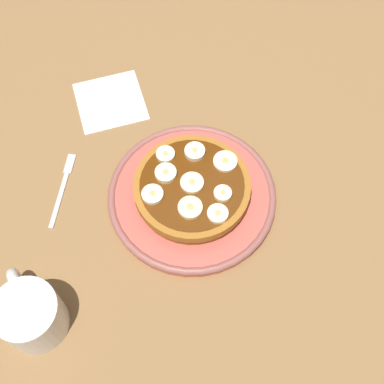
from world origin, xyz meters
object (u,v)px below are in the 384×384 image
object	(u,v)px
banana_slice_1	(218,214)
banana_slice_6	(153,195)
plate	(192,196)
banana_slice_3	(195,152)
fork	(63,185)
pancake_stack	(193,188)
banana_slice_4	(190,208)
napkin	(110,101)
coffee_mug	(30,314)
banana_slice_7	(165,155)
banana_slice_2	(223,194)
banana_slice_8	(225,162)
banana_slice_0	(188,181)
banana_slice_5	(166,173)

from	to	relation	value
banana_slice_1	banana_slice_6	xyz separation A→B (cm)	(7.14, 6.53, 0.04)
plate	banana_slice_3	world-z (taller)	banana_slice_3
banana_slice_3	banana_slice_6	bearing A→B (deg)	110.53
fork	pancake_stack	bearing A→B (deg)	-125.49
banana_slice_4	napkin	world-z (taller)	banana_slice_4
pancake_stack	coffee_mug	xyz separation A→B (cm)	(-6.07, 27.64, 0.57)
banana_slice_4	banana_slice_7	size ratio (longest dim) A/B	1.24
banana_slice_2	banana_slice_8	distance (cm)	5.42
banana_slice_6	napkin	world-z (taller)	banana_slice_6
banana_slice_0	banana_slice_8	size ratio (longest dim) A/B	0.96
banana_slice_8	banana_slice_2	bearing A→B (deg)	145.04
banana_slice_7	banana_slice_6	bearing A→B (deg)	136.63
plate	banana_slice_2	distance (cm)	6.24
banana_slice_4	banana_slice_7	xyz separation A→B (cm)	(9.49, -1.12, -0.00)
pancake_stack	banana_slice_6	world-z (taller)	banana_slice_6
banana_slice_5	banana_slice_8	xyz separation A→B (cm)	(-2.43, -8.62, -0.16)
banana_slice_0	pancake_stack	bearing A→B (deg)	-124.22
banana_slice_5	banana_slice_7	bearing A→B (deg)	-27.27
banana_slice_1	fork	xyz separation A→B (cm)	(17.88, 16.87, -4.88)
coffee_mug	plate	bearing A→B (deg)	-77.69
banana_slice_5	banana_slice_6	xyz separation A→B (cm)	(-2.12, 3.25, -0.07)
fork	banana_slice_5	bearing A→B (deg)	-122.39
banana_slice_5	banana_slice_7	size ratio (longest dim) A/B	1.13
banana_slice_3	banana_slice_8	size ratio (longest dim) A/B	0.86
banana_slice_0	banana_slice_6	world-z (taller)	banana_slice_6
banana_slice_2	napkin	size ratio (longest dim) A/B	0.24
banana_slice_2	banana_slice_4	size ratio (longest dim) A/B	0.74
plate	pancake_stack	distance (cm)	2.24
banana_slice_0	banana_slice_4	bearing A→B (deg)	154.11
plate	banana_slice_1	size ratio (longest dim) A/B	8.44
banana_slice_6	napkin	distance (cm)	22.69
banana_slice_6	banana_slice_7	world-z (taller)	same
pancake_stack	napkin	bearing A→B (deg)	7.93
banana_slice_2	banana_slice_7	xyz separation A→B (cm)	(9.79, 4.01, -0.01)
banana_slice_2	banana_slice_5	size ratio (longest dim) A/B	0.82
pancake_stack	banana_slice_5	distance (cm)	4.64
coffee_mug	napkin	xyz separation A→B (cm)	(28.98, -24.45, -3.72)
banana_slice_0	banana_slice_4	distance (cm)	4.31
banana_slice_3	banana_slice_7	distance (cm)	4.37
banana_slice_0	banana_slice_3	distance (cm)	5.04
banana_slice_8	napkin	distance (cm)	24.48
plate	napkin	world-z (taller)	plate
banana_slice_6	banana_slice_8	world-z (taller)	banana_slice_6
banana_slice_2	banana_slice_8	xyz separation A→B (cm)	(4.45, -3.11, -0.09)
banana_slice_6	banana_slice_5	bearing A→B (deg)	-56.90
coffee_mug	banana_slice_7	bearing A→B (deg)	-65.32
pancake_stack	coffee_mug	bearing A→B (deg)	102.38
banana_slice_3	coffee_mug	bearing A→B (deg)	108.83
banana_slice_2	banana_slice_7	bearing A→B (deg)	22.28
banana_slice_4	banana_slice_8	xyz separation A→B (cm)	(4.14, -8.24, -0.08)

